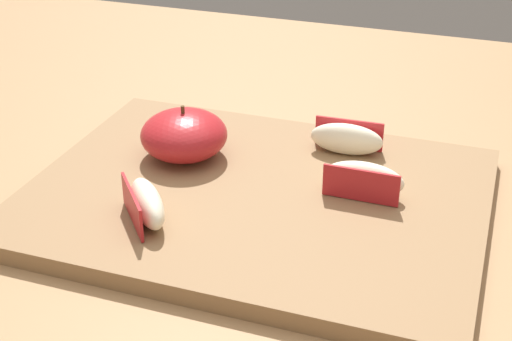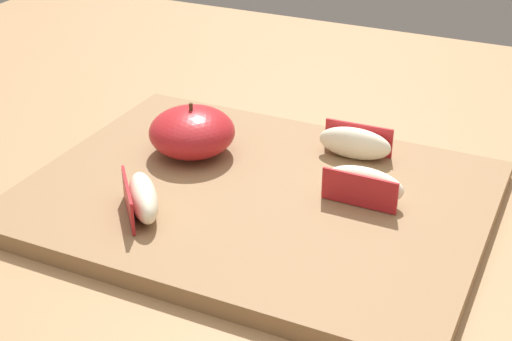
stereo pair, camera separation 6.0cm
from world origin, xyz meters
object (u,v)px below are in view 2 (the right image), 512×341
(apple_wedge_near_knife, at_px, (355,143))
(apple_half_skin_up, at_px, (192,132))
(apple_wedge_right, at_px, (142,198))
(apple_wedge_left, at_px, (364,185))
(cutting_board, at_px, (256,198))

(apple_wedge_near_knife, bearing_deg, apple_half_skin_up, -158.24)
(apple_wedge_right, xyz_separation_m, apple_wedge_near_knife, (0.13, 0.18, 0.00))
(apple_wedge_left, bearing_deg, apple_wedge_near_knife, 113.71)
(apple_wedge_left, bearing_deg, apple_wedge_right, -148.10)
(cutting_board, height_order, apple_half_skin_up, apple_half_skin_up)
(apple_half_skin_up, xyz_separation_m, apple_wedge_right, (0.02, -0.12, -0.01))
(apple_half_skin_up, bearing_deg, apple_wedge_near_knife, 21.76)
(cutting_board, bearing_deg, apple_wedge_left, 14.44)
(apple_wedge_right, bearing_deg, apple_half_skin_up, 98.54)
(cutting_board, distance_m, apple_wedge_right, 0.11)
(cutting_board, distance_m, apple_wedge_left, 0.10)
(apple_half_skin_up, distance_m, apple_wedge_left, 0.18)
(cutting_board, xyz_separation_m, apple_wedge_near_knife, (0.06, 0.10, 0.02))
(cutting_board, xyz_separation_m, apple_half_skin_up, (-0.09, 0.04, 0.03))
(apple_half_skin_up, height_order, apple_wedge_near_knife, apple_half_skin_up)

